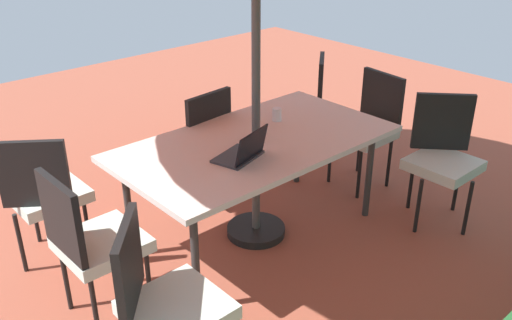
{
  "coord_description": "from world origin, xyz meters",
  "views": [
    {
      "loc": [
        2.4,
        2.66,
        2.37
      ],
      "look_at": [
        0.0,
        0.0,
        0.62
      ],
      "focal_mm": 39.24,
      "sensor_mm": 36.0,
      "label": 1
    }
  ],
  "objects": [
    {
      "name": "dining_table",
      "position": [
        0.0,
        0.0,
        0.73
      ],
      "size": [
        1.97,
        1.07,
        0.78
      ],
      "color": "silver",
      "rests_on": "ground_plane"
    },
    {
      "name": "chair_northwest",
      "position": [
        -1.22,
        0.76,
        0.55
      ],
      "size": [
        0.59,
        0.59,
        0.98
      ],
      "rotation": [
        0.0,
        0.0,
        2.31
      ],
      "color": "silver",
      "rests_on": "ground_plane"
    },
    {
      "name": "laptop",
      "position": [
        0.27,
        0.17,
        0.82
      ],
      "size": [
        0.37,
        0.32,
        0.21
      ],
      "rotation": [
        0.0,
        0.0,
        0.27
      ],
      "color": "#2D2D33",
      "rests_on": "dining_table"
    },
    {
      "name": "ground_plane",
      "position": [
        0.0,
        0.0,
        -0.01
      ],
      "size": [
        10.0,
        10.0,
        0.02
      ],
      "primitive_type": "cube",
      "color": "#9E4C38"
    },
    {
      "name": "chair_southwest",
      "position": [
        -1.28,
        -0.75,
        0.55
      ],
      "size": [
        0.58,
        0.59,
        0.98
      ],
      "rotation": [
        0.0,
        0.0,
        0.71
      ],
      "color": "silver",
      "rests_on": "ground_plane"
    },
    {
      "name": "chair_northeast",
      "position": [
        1.29,
        0.75,
        0.55
      ],
      "size": [
        0.59,
        0.58,
        0.98
      ],
      "rotation": [
        0.0,
        0.0,
        4.0
      ],
      "color": "silver",
      "rests_on": "ground_plane"
    },
    {
      "name": "chair_west",
      "position": [
        -1.27,
        0.02,
        0.55
      ],
      "size": [
        0.48,
        0.47,
        0.98
      ],
      "rotation": [
        0.0,
        0.0,
        1.46
      ],
      "color": "silver",
      "rests_on": "ground_plane"
    },
    {
      "name": "chair_east",
      "position": [
        1.3,
        0.03,
        0.55
      ],
      "size": [
        0.46,
        0.46,
        0.98
      ],
      "rotation": [
        0.0,
        0.0,
        4.73
      ],
      "color": "silver",
      "rests_on": "ground_plane"
    },
    {
      "name": "chair_south",
      "position": [
        0.01,
        -0.69,
        0.55
      ],
      "size": [
        0.47,
        0.48,
        0.98
      ],
      "rotation": [
        0.0,
        0.0,
        0.1
      ],
      "color": "silver",
      "rests_on": "ground_plane"
    },
    {
      "name": "chair_southeast",
      "position": [
        1.27,
        -0.7,
        0.55
      ],
      "size": [
        0.58,
        0.58,
        0.98
      ],
      "rotation": [
        0.0,
        0.0,
        5.64
      ],
      "color": "silver",
      "rests_on": "ground_plane"
    },
    {
      "name": "cup",
      "position": [
        -0.36,
        -0.17,
        0.83
      ],
      "size": [
        0.07,
        0.07,
        0.1
      ],
      "primitive_type": "cylinder",
      "color": "white",
      "rests_on": "dining_table"
    }
  ]
}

